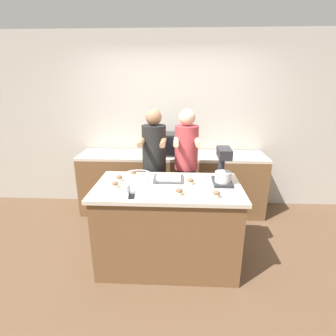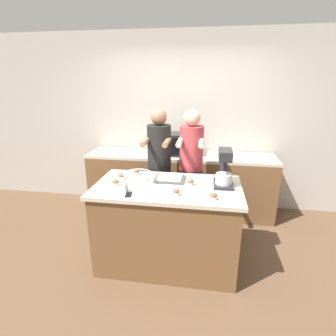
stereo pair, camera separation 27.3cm
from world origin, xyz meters
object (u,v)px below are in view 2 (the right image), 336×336
baking_tray (169,178)px  cupcake_4 (116,182)px  mixing_bowl (138,178)px  cupcake_2 (223,175)px  cupcake_5 (190,182)px  microwave_oven (178,144)px  cell_phone (129,195)px  cupcake_0 (213,196)px  cupcake_1 (176,192)px  stand_mixer (224,170)px  cupcake_6 (136,172)px  person_right (191,172)px  person_left (159,170)px  drinking_glass (125,188)px  cupcake_3 (121,176)px

baking_tray → cupcake_4: 0.59m
mixing_bowl → baking_tray: mixing_bowl is taller
cupcake_2 → cupcake_5: size_ratio=1.00×
cupcake_4 → microwave_oven: bearing=69.5°
cell_phone → cupcake_0: bearing=2.6°
cupcake_1 → mixing_bowl: bearing=152.0°
stand_mixer → cupcake_0: 0.41m
cupcake_5 → cupcake_2: bearing=39.0°
microwave_oven → cupcake_6: microwave_oven is taller
baking_tray → cupcake_0: 0.65m
person_right → cupcake_6: (-0.61, -0.35, 0.08)m
cupcake_0 → cupcake_6: (-0.88, 0.55, 0.00)m
cupcake_2 → cupcake_1: bearing=-129.6°
person_left → drinking_glass: 0.88m
cupcake_3 → cupcake_6: bearing=53.6°
cupcake_5 → cupcake_6: 0.69m
person_right → mixing_bowl: size_ratio=5.51×
stand_mixer → cupcake_5: stand_mixer is taller
cupcake_3 → cupcake_0: bearing=-20.6°
person_left → baking_tray: (0.20, -0.46, 0.07)m
drinking_glass → cupcake_0: drinking_glass is taller
person_right → drinking_glass: (-0.58, -0.86, 0.10)m
cell_phone → cupcake_5: cupcake_5 is taller
cupcake_3 → cupcake_6: same height
stand_mixer → cupcake_2: size_ratio=5.56×
person_left → mixing_bowl: (-0.12, -0.62, 0.12)m
person_right → cupcake_4: bearing=-136.3°
mixing_bowl → person_right: bearing=50.1°
cupcake_4 → cell_phone: bearing=-47.4°
cupcake_4 → cupcake_6: size_ratio=1.00×
cupcake_2 → person_right: bearing=141.9°
person_left → cupcake_0: person_left is taller
person_left → mixing_bowl: person_left is taller
person_left → cupcake_1: person_left is taller
person_left → cupcake_1: (0.32, -0.86, 0.09)m
baking_tray → cupcake_5: size_ratio=4.66×
drinking_glass → cupcake_0: 0.85m
cupcake_4 → baking_tray: bearing=24.8°
cupcake_0 → cupcake_4: same height
microwave_oven → cupcake_0: (0.50, -1.54, -0.12)m
cupcake_4 → cupcake_6: 0.38m
person_left → cupcake_3: person_left is taller
stand_mixer → cupcake_5: bearing=-171.3°
microwave_oven → cupcake_4: (-0.50, -1.35, -0.12)m
drinking_glass → cupcake_1: bearing=0.1°
stand_mixer → mixing_bowl: (-0.90, -0.10, -0.11)m
baking_tray → cupcake_3: size_ratio=4.66×
cupcake_5 → person_left: bearing=127.4°
person_left → cupcake_3: (-0.33, -0.52, 0.09)m
cell_phone → cupcake_6: 0.59m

